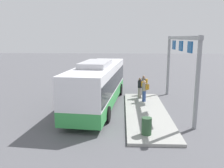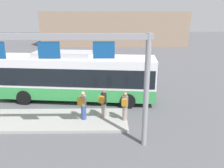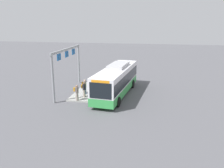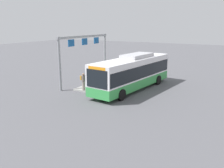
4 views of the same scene
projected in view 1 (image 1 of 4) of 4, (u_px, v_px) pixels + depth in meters
name	position (u px, v px, depth m)	size (l,w,h in m)	color
ground_plane	(99.00, 106.00, 17.67)	(120.00, 120.00, 0.00)	#56565B
platform_curb	(146.00, 112.00, 15.90)	(10.00, 2.80, 0.16)	#9E9E99
bus_main	(99.00, 82.00, 17.31)	(11.23, 3.64, 3.46)	green
person_boarding	(140.00, 87.00, 19.30)	(0.52, 0.60, 1.67)	gray
person_waiting_near	(144.00, 84.00, 20.46)	(0.42, 0.58, 1.67)	gray
person_waiting_mid	(145.00, 90.00, 18.17)	(0.53, 0.61, 1.67)	#334C8C
platform_sign_gantry	(180.00, 57.00, 16.56)	(8.61, 0.24, 5.20)	gray
trash_bin	(147.00, 126.00, 12.00)	(0.52, 0.52, 0.90)	#2D5133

